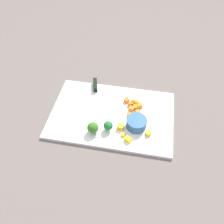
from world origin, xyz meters
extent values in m
plane|color=#6A6259|center=(0.00, 0.00, 0.00)|extent=(4.00, 4.00, 0.00)
cube|color=white|center=(0.00, 0.00, 0.01)|extent=(0.46, 0.30, 0.01)
cylinder|color=#2D5E8E|center=(-0.10, 0.04, 0.03)|extent=(0.07, 0.07, 0.04)
cube|color=silver|center=(0.05, 0.05, 0.01)|extent=(0.06, 0.15, 0.00)
cube|color=black|center=(0.10, -0.13, 0.02)|extent=(0.03, 0.07, 0.02)
cube|color=orange|center=(-0.04, -0.09, 0.02)|extent=(0.01, 0.01, 0.01)
cube|color=orange|center=(-0.10, -0.05, 0.02)|extent=(0.02, 0.02, 0.02)
cube|color=orange|center=(-0.07, -0.08, 0.02)|extent=(0.01, 0.01, 0.01)
cube|color=orange|center=(-0.09, -0.04, 0.02)|extent=(0.02, 0.02, 0.01)
cube|color=orange|center=(-0.07, -0.03, 0.02)|extent=(0.02, 0.02, 0.02)
cube|color=orange|center=(-0.10, -0.02, 0.02)|extent=(0.02, 0.02, 0.01)
cube|color=orange|center=(-0.07, 0.00, 0.02)|extent=(0.02, 0.02, 0.01)
cube|color=orange|center=(-0.08, -0.07, 0.02)|extent=(0.02, 0.02, 0.02)
cube|color=orange|center=(-0.07, -0.06, 0.02)|extent=(0.01, 0.01, 0.01)
cube|color=orange|center=(-0.06, -0.05, 0.02)|extent=(0.02, 0.02, 0.01)
cube|color=orange|center=(-0.05, -0.07, 0.02)|extent=(0.02, 0.02, 0.01)
cube|color=yellow|center=(-0.08, 0.11, 0.02)|extent=(0.03, 0.03, 0.02)
cube|color=yellow|center=(-0.06, 0.09, 0.02)|extent=(0.01, 0.01, 0.01)
cube|color=yellow|center=(-0.14, 0.07, 0.02)|extent=(0.02, 0.02, 0.01)
cube|color=yellow|center=(-0.04, 0.06, 0.02)|extent=(0.02, 0.03, 0.02)
cylinder|color=#88B267|center=(0.00, 0.08, 0.02)|extent=(0.01, 0.01, 0.01)
sphere|color=#257A34|center=(0.00, 0.08, 0.04)|extent=(0.03, 0.03, 0.03)
cylinder|color=#8DBA6B|center=(0.05, 0.10, 0.02)|extent=(0.01, 0.01, 0.01)
sphere|color=#387623|center=(0.05, 0.10, 0.04)|extent=(0.04, 0.04, 0.04)
camera|label=1|loc=(-0.10, 0.56, 0.70)|focal=37.33mm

